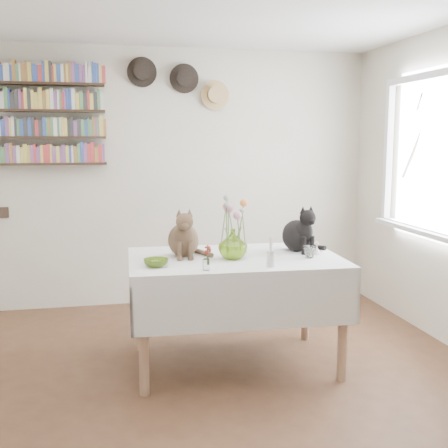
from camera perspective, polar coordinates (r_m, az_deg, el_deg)
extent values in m
cube|color=brown|center=(3.70, -1.04, -17.70)|extent=(4.04, 4.54, 0.04)
cube|color=silver|center=(5.58, -5.59, 4.72)|extent=(4.04, 0.04, 2.54)
cube|color=silver|center=(1.23, 19.86, -9.28)|extent=(4.04, 0.04, 2.54)
cube|color=white|center=(4.83, 20.68, 6.60)|extent=(0.01, 1.40, 1.20)
cube|color=white|center=(4.85, 21.09, 14.04)|extent=(0.06, 1.52, 0.06)
cube|color=white|center=(4.88, 20.30, -0.81)|extent=(0.06, 1.52, 0.06)
cube|color=white|center=(5.45, 16.52, 6.95)|extent=(0.06, 0.06, 1.20)
cube|color=white|center=(4.87, 20.00, -0.82)|extent=(0.12, 1.50, 0.04)
cube|color=white|center=(3.99, 1.10, -3.80)|extent=(1.52, 1.01, 0.06)
cylinder|color=#A58062|center=(3.65, -8.18, -11.59)|extent=(0.06, 0.06, 0.73)
cylinder|color=#A58062|center=(3.91, 11.98, -10.30)|extent=(0.06, 0.06, 0.73)
cylinder|color=#A58062|center=(4.41, -8.51, -8.05)|extent=(0.06, 0.06, 0.73)
cylinder|color=#A58062|center=(4.63, 8.30, -7.24)|extent=(0.06, 0.06, 0.73)
imported|color=#A8CF43|center=(3.90, 0.90, -2.04)|extent=(0.26, 0.26, 0.21)
imported|color=#A8CF43|center=(3.70, -6.91, -3.92)|extent=(0.18, 0.18, 0.05)
imported|color=white|center=(3.99, 8.69, -2.83)|extent=(0.11, 0.11, 0.08)
cylinder|color=white|center=(3.68, 4.76, -3.54)|extent=(0.05, 0.05, 0.11)
cylinder|color=white|center=(3.66, 4.78, -2.06)|extent=(0.02, 0.02, 0.09)
cylinder|color=white|center=(3.58, -1.83, -4.14)|extent=(0.04, 0.04, 0.07)
cone|color=white|center=(4.11, 9.40, -2.60)|extent=(0.05, 0.05, 0.07)
sphere|color=beige|center=(4.10, 9.42, -1.98)|extent=(0.03, 0.03, 0.03)
cylinder|color=#4C7233|center=(3.88, 0.44, -0.65)|extent=(0.01, 0.01, 0.30)
sphere|color=pink|center=(3.86, 0.44, 1.54)|extent=(0.07, 0.07, 0.07)
cylinder|color=#4C7233|center=(3.87, 1.55, -0.98)|extent=(0.01, 0.01, 0.26)
sphere|color=pink|center=(3.86, 1.56, 0.92)|extent=(0.06, 0.06, 0.06)
cylinder|color=#4C7233|center=(3.92, 1.66, -0.28)|extent=(0.01, 0.01, 0.34)
sphere|color=#F68E42|center=(3.90, 1.67, 2.19)|extent=(0.06, 0.06, 0.06)
cylinder|color=#4C7233|center=(3.91, -0.08, -0.53)|extent=(0.01, 0.01, 0.31)
sphere|color=#F68E42|center=(3.89, -0.08, 1.73)|extent=(0.05, 0.05, 0.05)
cylinder|color=#4C7233|center=(3.92, 0.74, -0.04)|extent=(0.01, 0.01, 0.37)
sphere|color=#999E93|center=(3.90, 0.75, 2.64)|extent=(0.04, 0.04, 0.04)
cylinder|color=#4C7233|center=(3.84, 0.28, -0.54)|extent=(0.01, 0.01, 0.33)
sphere|color=#999E93|center=(3.82, 0.28, 1.91)|extent=(0.04, 0.04, 0.04)
cylinder|color=#4C7233|center=(3.86, 2.05, -0.79)|extent=(0.01, 0.01, 0.29)
sphere|color=#999E93|center=(3.84, 2.06, 1.34)|extent=(0.04, 0.04, 0.04)
cube|color=#302014|center=(5.44, -17.12, 5.87)|extent=(1.00, 0.16, 0.02)
cube|color=#302014|center=(5.44, -17.23, 8.39)|extent=(1.00, 0.16, 0.02)
cube|color=#302014|center=(5.45, -17.34, 10.92)|extent=(1.00, 0.16, 0.02)
cube|color=#302014|center=(5.46, -17.45, 13.43)|extent=(1.00, 0.16, 0.02)
cylinder|color=black|center=(5.52, -8.34, 15.03)|extent=(0.28, 0.02, 0.28)
cylinder|color=black|center=(5.48, -8.31, 15.07)|extent=(0.16, 0.08, 0.16)
cylinder|color=black|center=(5.56, -4.08, 14.53)|extent=(0.28, 0.02, 0.28)
cylinder|color=black|center=(5.52, -4.02, 14.57)|extent=(0.16, 0.08, 0.16)
cylinder|color=tan|center=(5.59, -0.94, 12.97)|extent=(0.28, 0.02, 0.28)
cylinder|color=tan|center=(5.56, -0.85, 13.00)|extent=(0.16, 0.08, 0.16)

